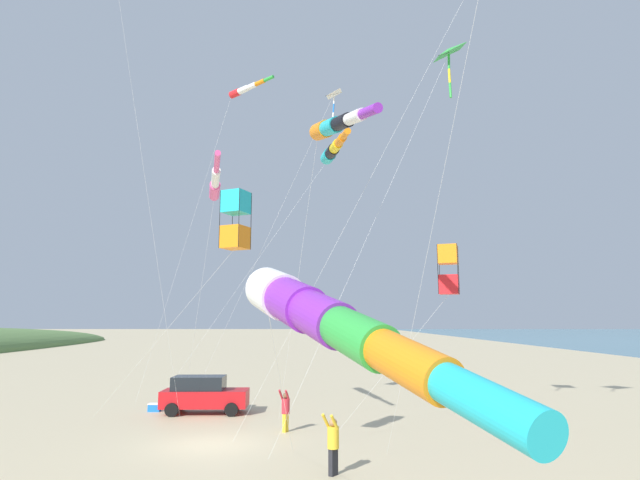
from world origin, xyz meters
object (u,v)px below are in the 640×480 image
(person_child_green_jacket, at_px, (286,408))
(kite_delta_orange_high_right, at_px, (448,53))
(kite_windsock_long_streamer_left, at_px, (215,184))
(parked_car, at_px, (204,394))
(kite_box_purple_drifting, at_px, (235,220))
(kite_windsock_yellow_midlevel, at_px, (335,125))
(cooler_box, at_px, (155,407))
(person_adult_flyer, at_px, (333,441))
(kite_windsock_red_high_left, at_px, (313,313))
(kite_windsock_small_distant, at_px, (333,150))
(kite_delta_magenta_far_left, at_px, (333,96))
(kite_box_long_streamer_right, at_px, (448,270))
(kite_windsock_striped_overhead, at_px, (246,89))

(person_child_green_jacket, xyz_separation_m, kite_delta_orange_high_right, (-7.07, 1.73, 15.26))
(kite_windsock_long_streamer_left, bearing_deg, parked_car, -74.76)
(kite_box_purple_drifting, height_order, kite_windsock_yellow_midlevel, kite_windsock_yellow_midlevel)
(parked_car, relative_size, cooler_box, 6.97)
(person_adult_flyer, xyz_separation_m, kite_windsock_red_high_left, (0.43, 11.07, 3.72))
(kite_box_purple_drifting, distance_m, kite_windsock_yellow_midlevel, 4.86)
(kite_windsock_red_high_left, relative_size, kite_windsock_long_streamer_left, 1.42)
(kite_windsock_small_distant, bearing_deg, kite_windsock_long_streamer_left, 44.96)
(parked_car, xyz_separation_m, person_adult_flyer, (-6.40, 10.88, 0.05))
(kite_windsock_yellow_midlevel, distance_m, kite_delta_magenta_far_left, 11.02)
(cooler_box, xyz_separation_m, kite_box_purple_drifting, (-5.86, 11.22, 7.73))
(cooler_box, xyz_separation_m, kite_windsock_yellow_midlevel, (-9.17, 10.63, 11.24))
(kite_box_long_streamer_right, bearing_deg, parked_car, -35.86)
(person_child_green_jacket, bearing_deg, person_adult_flyer, 106.57)
(kite_windsock_small_distant, bearing_deg, kite_windsock_red_high_left, 88.18)
(kite_box_purple_drifting, xyz_separation_m, kite_delta_orange_high_right, (-8.38, -4.40, 8.28))
(person_adult_flyer, bearing_deg, kite_windsock_red_high_left, 87.75)
(cooler_box, xyz_separation_m, kite_delta_orange_high_right, (-14.23, 6.82, 16.01))
(parked_car, distance_m, kite_delta_orange_high_right, 20.16)
(kite_windsock_long_streamer_left, bearing_deg, person_adult_flyer, 127.82)
(parked_car, relative_size, kite_windsock_striped_overhead, 0.23)
(kite_delta_orange_high_right, bearing_deg, kite_windsock_small_distant, -58.02)
(parked_car, bearing_deg, person_child_green_jacket, 134.88)
(kite_delta_orange_high_right, height_order, kite_delta_magenta_far_left, kite_delta_magenta_far_left)
(kite_windsock_red_high_left, xyz_separation_m, kite_windsock_yellow_midlevel, (-0.55, -11.88, 6.73))
(parked_car, bearing_deg, kite_delta_magenta_far_left, 175.94)
(kite_delta_magenta_far_left, bearing_deg, kite_box_long_streamer_right, 119.70)
(kite_windsock_small_distant, height_order, kite_windsock_striped_overhead, kite_windsock_striped_overhead)
(cooler_box, xyz_separation_m, kite_windsock_striped_overhead, (-4.10, -1.67, 18.29))
(kite_windsock_yellow_midlevel, relative_size, kite_windsock_small_distant, 0.83)
(parked_car, bearing_deg, cooler_box, -11.94)
(kite_windsock_small_distant, height_order, kite_windsock_long_streamer_left, kite_windsock_small_distant)
(person_adult_flyer, height_order, kite_box_purple_drifting, kite_box_purple_drifting)
(cooler_box, relative_size, kite_delta_magenta_far_left, 0.04)
(kite_box_long_streamer_right, xyz_separation_m, kite_windsock_long_streamer_left, (9.75, -3.79, 4.35))
(parked_car, height_order, kite_windsock_small_distant, kite_windsock_small_distant)
(person_child_green_jacket, distance_m, kite_windsock_long_streamer_left, 10.53)
(kite_delta_magenta_far_left, xyz_separation_m, kite_box_long_streamer_right, (-4.21, 7.38, -10.30))
(kite_delta_magenta_far_left, relative_size, kite_windsock_striped_overhead, 0.92)
(kite_windsock_yellow_midlevel, bearing_deg, kite_box_purple_drifting, 10.17)
(kite_delta_orange_high_right, bearing_deg, kite_windsock_yellow_midlevel, 36.93)
(person_child_green_jacket, bearing_deg, kite_windsock_striped_overhead, -65.64)
(kite_windsock_small_distant, relative_size, kite_windsock_striped_overhead, 0.80)
(person_adult_flyer, height_order, kite_delta_magenta_far_left, kite_delta_magenta_far_left)
(cooler_box, height_order, person_adult_flyer, person_adult_flyer)
(kite_delta_orange_high_right, relative_size, kite_windsock_striped_overhead, 0.88)
(kite_delta_magenta_far_left, relative_size, kite_box_long_streamer_right, 2.29)
(kite_delta_orange_high_right, height_order, kite_windsock_striped_overhead, kite_windsock_striped_overhead)
(parked_car, relative_size, kite_delta_magenta_far_left, 0.25)
(kite_windsock_small_distant, bearing_deg, parked_car, 12.87)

